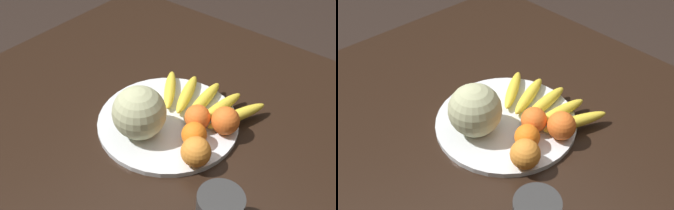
{
  "view_description": "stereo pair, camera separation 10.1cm",
  "coord_description": "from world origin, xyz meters",
  "views": [
    {
      "loc": [
        -0.43,
        0.65,
        1.48
      ],
      "look_at": [
        0.06,
        0.05,
        0.83
      ],
      "focal_mm": 42.0,
      "sensor_mm": 36.0,
      "label": 1
    },
    {
      "loc": [
        -0.5,
        0.58,
        1.48
      ],
      "look_at": [
        0.06,
        0.05,
        0.83
      ],
      "focal_mm": 42.0,
      "sensor_mm": 36.0,
      "label": 2
    }
  ],
  "objects": [
    {
      "name": "fruit_bowl",
      "position": [
        0.06,
        0.05,
        0.77
      ],
      "size": [
        0.38,
        0.38,
        0.01
      ],
      "color": "silver",
      "rests_on": "kitchen_table"
    },
    {
      "name": "melon",
      "position": [
        0.08,
        0.13,
        0.84
      ],
      "size": [
        0.14,
        0.14,
        0.14
      ],
      "color": "#B2B789",
      "rests_on": "fruit_bowl"
    },
    {
      "name": "orange_front_left",
      "position": [
        -0.05,
        0.08,
        0.81
      ],
      "size": [
        0.06,
        0.06,
        0.06
      ],
      "color": "orange",
      "rests_on": "fruit_bowl"
    },
    {
      "name": "produce_tag",
      "position": [
        -0.04,
        -0.0,
        0.78
      ],
      "size": [
        0.1,
        0.09,
        0.0
      ],
      "rotation": [
        0.0,
        0.0,
        0.75
      ],
      "color": "white",
      "rests_on": "fruit_bowl"
    },
    {
      "name": "banana_bunch",
      "position": [
        0.02,
        -0.06,
        0.79
      ],
      "size": [
        0.32,
        0.19,
        0.03
      ],
      "rotation": [
        0.0,
        0.0,
        4.82
      ],
      "color": "#473819",
      "rests_on": "fruit_bowl"
    },
    {
      "name": "orange_back_left",
      "position": [
        -0.02,
        0.02,
        0.81
      ],
      "size": [
        0.07,
        0.07,
        0.07
      ],
      "color": "orange",
      "rests_on": "fruit_bowl"
    },
    {
      "name": "orange_front_right",
      "position": [
        -0.08,
        -0.01,
        0.81
      ],
      "size": [
        0.07,
        0.07,
        0.07
      ],
      "color": "orange",
      "rests_on": "fruit_bowl"
    },
    {
      "name": "orange_mid_center",
      "position": [
        -0.09,
        0.12,
        0.81
      ],
      "size": [
        0.07,
        0.07,
        0.07
      ],
      "color": "orange",
      "rests_on": "fruit_bowl"
    },
    {
      "name": "kitchen_table",
      "position": [
        0.0,
        0.0,
        0.67
      ],
      "size": [
        1.43,
        1.06,
        0.76
      ],
      "color": "black",
      "rests_on": "ground_plane"
    }
  ]
}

